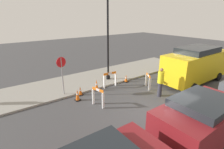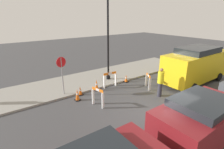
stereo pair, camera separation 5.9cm
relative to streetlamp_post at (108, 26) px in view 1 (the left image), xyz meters
The scene contains 14 objects.
ground_plane 6.76m from the streetlamp_post, 99.15° to the right, with size 60.00×60.00×0.00m, color #424244.
sidewalk_slab 4.03m from the streetlamp_post, 136.59° to the left, with size 18.00×3.57×0.10m.
streetlamp_post is the anchor object (origin of this frame).
stop_sign 4.32m from the streetlamp_post, behind, with size 0.59×0.13×2.28m.
barricade_0 5.15m from the streetlamp_post, 133.02° to the right, with size 0.31×0.79×1.03m.
barricade_1 4.54m from the streetlamp_post, 64.98° to the right, with size 0.53×0.77×0.96m.
barricade_2 3.56m from the streetlamp_post, 119.73° to the right, with size 0.96×0.21×1.04m.
traffic_cone_0 4.04m from the streetlamp_post, 147.46° to the right, with size 0.30×0.30×0.74m.
traffic_cone_1 3.87m from the streetlamp_post, 51.57° to the right, with size 0.30×0.30×0.54m.
traffic_cone_2 4.72m from the streetlamp_post, 159.46° to the right, with size 0.30×0.30×0.55m.
traffic_cone_3 5.09m from the streetlamp_post, 153.84° to the right, with size 0.30×0.30×0.68m.
person_worker 5.06m from the streetlamp_post, 76.60° to the right, with size 0.51×0.51×1.76m.
parked_car_1 8.05m from the streetlamp_post, 98.07° to the right, with size 3.87×2.02×1.82m.
work_van 6.70m from the streetlamp_post, 39.18° to the right, with size 5.55×2.13×2.54m.
Camera 1 is at (-6.12, -4.53, 4.66)m, focal length 28.00 mm.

